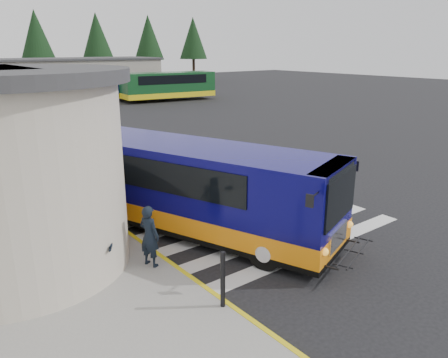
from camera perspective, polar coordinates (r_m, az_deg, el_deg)
ground at (r=14.88m, az=3.00°, el=-4.48°), size 140.00×140.00×0.00m
curb_strip at (r=16.19m, az=-17.57°, el=-3.18°), size 0.12×34.00×0.16m
crosswalk at (r=14.01m, az=3.61°, el=-5.85°), size 8.00×5.35×0.01m
depot_building at (r=54.65m, az=-22.48°, el=12.14°), size 26.40×8.40×4.20m
tree_line at (r=62.37m, az=-24.89°, el=16.62°), size 58.40×4.40×10.00m
transit_bus at (r=13.09m, az=-3.52°, el=-1.60°), size 5.68×9.64×2.66m
pedestrian_a at (r=11.00m, az=-9.72°, el=-7.35°), size 0.55×0.67×1.58m
pedestrian_b at (r=10.52m, az=-15.92°, el=-8.68°), size 0.84×0.96×1.67m
bollard at (r=9.29m, az=-0.16°, el=-13.00°), size 0.10×0.10×1.26m
far_bus_a at (r=49.52m, az=-10.26°, el=11.93°), size 8.35×2.49×2.14m
far_bus_b at (r=46.95m, az=-7.27°, el=12.10°), size 9.98×3.93×2.51m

